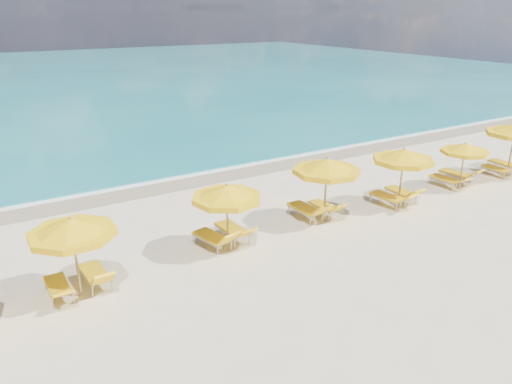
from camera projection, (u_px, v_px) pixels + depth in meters
ground_plane at (278, 236)px, 17.55m from camera, size 120.00×120.00×0.00m
ocean at (38, 80)px, 55.85m from camera, size 120.00×80.00×0.30m
wet_sand_band at (190, 179)px, 23.45m from camera, size 120.00×2.60×0.01m
foam_line at (183, 174)px, 24.09m from camera, size 120.00×1.20×0.03m
whitecap_near at (22, 150)px, 28.16m from camera, size 14.00×0.36×0.05m
whitecap_far at (195, 107)px, 40.64m from camera, size 18.00×0.30×0.05m
umbrella_2 at (72, 229)px, 13.25m from camera, size 3.08×3.08×2.40m
umbrella_3 at (227, 194)px, 15.89m from camera, size 2.72×2.72×2.34m
umbrella_4 at (327, 167)px, 18.05m from camera, size 2.98×2.98×2.52m
umbrella_5 at (403, 156)px, 19.56m from camera, size 3.01×3.01×2.45m
umbrella_6 at (465, 149)px, 21.74m from camera, size 2.16×2.16×2.10m
lounger_2_left at (59, 291)px, 13.80m from camera, size 0.60×1.76×0.70m
lounger_2_right at (96, 278)px, 14.38m from camera, size 0.68×1.82×0.87m
lounger_3_left at (213, 242)px, 16.62m from camera, size 0.99×1.94×0.91m
lounger_3_right at (233, 234)px, 17.20m from camera, size 0.69×1.95×0.85m
lounger_4_left at (306, 213)px, 18.92m from camera, size 0.74×1.98×0.93m
lounger_4_right at (325, 210)px, 19.30m from camera, size 0.62×1.76×0.79m
lounger_5_left at (389, 201)px, 20.15m from camera, size 0.87×1.99×0.83m
lounger_5_right at (401, 195)px, 20.77m from camera, size 0.80×1.87×0.84m
lounger_6_left at (446, 182)px, 22.34m from camera, size 0.68×1.89×0.71m
lounger_6_right at (456, 177)px, 23.02m from camera, size 0.83×1.96×0.83m
lounger_7_left at (497, 172)px, 23.79m from camera, size 0.61×1.80×0.72m
lounger_7_right at (504, 166)px, 24.55m from camera, size 0.76×1.89×0.85m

